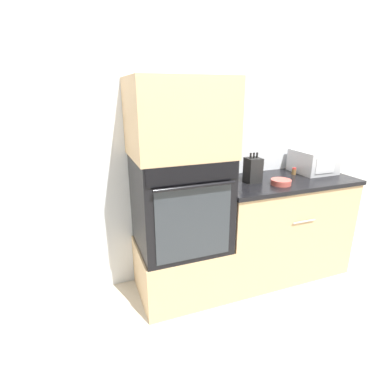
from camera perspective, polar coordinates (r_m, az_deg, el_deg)
name	(u,v)px	position (r m, az deg, el deg)	size (l,w,h in m)	color
ground_plane	(234,303)	(2.66, 7.96, -20.14)	(12.00, 12.00, 0.00)	beige
wall_back	(206,140)	(2.67, 2.63, 9.86)	(8.00, 0.05, 2.50)	silver
oven_cabinet_base	(181,268)	(2.63, -2.10, -14.33)	(0.71, 0.60, 0.45)	tan
wall_oven	(180,203)	(2.35, -2.24, -2.04)	(0.69, 0.64, 0.74)	black
oven_cabinet_upper	(179,118)	(2.21, -2.49, 13.95)	(0.71, 0.60, 0.56)	tan
counter_unit	(279,226)	(2.93, 16.24, -6.22)	(1.25, 0.63, 0.92)	tan
microwave	(313,161)	(3.07, 22.10, 5.43)	(0.34, 0.35, 0.21)	#B2B5BA
knife_block	(253,170)	(2.58, 11.52, 4.13)	(0.12, 0.12, 0.25)	black
bowl	(281,182)	(2.58, 16.58, 1.82)	(0.17, 0.17, 0.04)	#B24C42
condiment_jar_near	(226,177)	(2.53, 6.53, 2.84)	(0.04, 0.04, 0.11)	silver
condiment_jar_mid	(294,171)	(2.94, 18.86, 3.77)	(0.04, 0.04, 0.06)	brown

